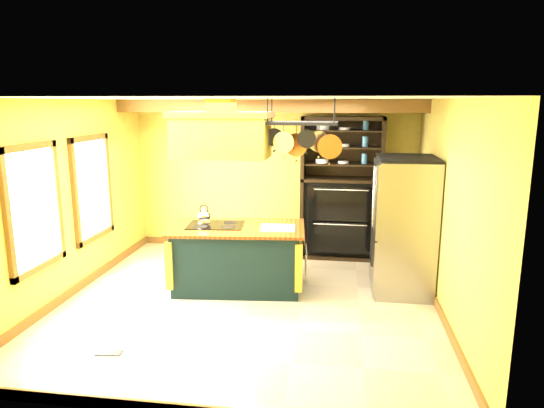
% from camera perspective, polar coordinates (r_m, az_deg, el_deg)
% --- Properties ---
extents(floor, '(5.00, 5.00, 0.00)m').
position_cam_1_polar(floor, '(6.71, -2.76, -11.41)').
color(floor, beige).
rests_on(floor, ground).
extents(ceiling, '(5.00, 5.00, 0.00)m').
position_cam_1_polar(ceiling, '(6.16, -3.02, 12.31)').
color(ceiling, white).
rests_on(ceiling, wall_back).
extents(wall_back, '(5.00, 0.02, 2.70)m').
position_cam_1_polar(wall_back, '(8.73, 0.27, 3.32)').
color(wall_back, gold).
rests_on(wall_back, floor).
extents(wall_front, '(5.00, 0.02, 2.70)m').
position_cam_1_polar(wall_front, '(3.96, -9.89, -7.54)').
color(wall_front, gold).
rests_on(wall_front, floor).
extents(wall_left, '(0.02, 5.00, 2.70)m').
position_cam_1_polar(wall_left, '(7.20, -22.79, 0.53)').
color(wall_left, gold).
rests_on(wall_left, floor).
extents(wall_right, '(0.02, 5.00, 2.70)m').
position_cam_1_polar(wall_right, '(6.32, 19.96, -0.74)').
color(wall_right, gold).
rests_on(wall_right, floor).
extents(ceiling_beam, '(5.00, 0.15, 0.20)m').
position_cam_1_polar(ceiling_beam, '(7.84, -0.54, 11.44)').
color(ceiling_beam, brown).
rests_on(ceiling_beam, ceiling).
extents(window_near, '(0.06, 1.06, 1.56)m').
position_cam_1_polar(window_near, '(6.52, -26.13, -0.43)').
color(window_near, brown).
rests_on(window_near, wall_left).
extents(window_far, '(0.06, 1.06, 1.56)m').
position_cam_1_polar(window_far, '(7.69, -20.33, 1.77)').
color(window_far, brown).
rests_on(window_far, wall_left).
extents(kitchen_island, '(1.99, 1.23, 1.11)m').
position_cam_1_polar(kitchen_island, '(7.04, -4.06, -6.22)').
color(kitchen_island, black).
rests_on(kitchen_island, floor).
extents(range_hood, '(1.37, 0.77, 0.80)m').
position_cam_1_polar(range_hood, '(6.75, -5.95, 8.30)').
color(range_hood, gold).
rests_on(range_hood, ceiling).
extents(pot_rack, '(1.05, 0.48, 0.78)m').
position_cam_1_polar(pot_rack, '(6.56, 3.62, 8.39)').
color(pot_rack, black).
rests_on(pot_rack, ceiling).
extents(refrigerator, '(0.82, 0.96, 1.89)m').
position_cam_1_polar(refrigerator, '(7.05, 15.15, -2.78)').
color(refrigerator, gray).
rests_on(refrigerator, floor).
extents(hutch, '(1.37, 0.62, 2.42)m').
position_cam_1_polar(hutch, '(8.46, 8.09, 0.00)').
color(hutch, black).
rests_on(hutch, floor).
extents(floor_register, '(0.29, 0.15, 0.01)m').
position_cam_1_polar(floor_register, '(5.74, -18.62, -16.26)').
color(floor_register, black).
rests_on(floor_register, floor).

